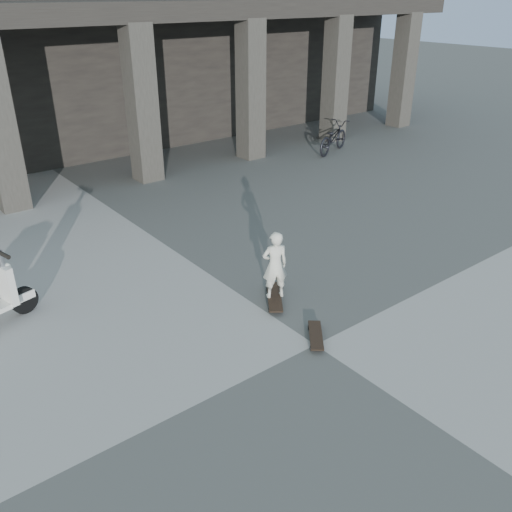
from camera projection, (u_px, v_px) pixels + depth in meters
ground at (315, 345)px, 7.96m from camera, size 90.00×90.00×0.00m
colonnade at (4, 51)px, 16.34m from camera, size 28.00×8.82×6.00m
longboard at (274, 297)px, 9.05m from camera, size 0.76×0.91×0.10m
skateboard_spare at (316, 336)px, 8.06m from camera, size 0.63×0.70×0.09m
child at (275, 265)px, 8.79m from camera, size 0.50×0.42×1.17m
bicycle at (333, 138)px, 17.19m from camera, size 1.94×1.23×0.96m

